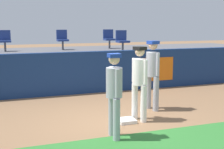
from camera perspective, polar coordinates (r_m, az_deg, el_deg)
name	(u,v)px	position (r m, az deg, el deg)	size (l,w,h in m)	color
ground_plane	(115,122)	(7.58, 0.55, -8.63)	(60.00, 60.00, 0.00)	#846042
first_base	(126,121)	(7.57, 2.61, -8.34)	(0.40, 0.40, 0.08)	white
player_fielder_home	(139,78)	(7.52, 4.96, -0.69)	(0.43, 0.58, 1.79)	white
player_runner_visitor	(114,90)	(6.33, 0.39, -2.78)	(0.34, 0.49, 1.74)	#9EA3AD
player_coach_visitor	(153,70)	(8.51, 7.34, 0.77)	(0.42, 0.52, 1.87)	#9EA3AD
field_wall	(80,73)	(10.56, -5.77, 0.33)	(18.00, 0.26, 1.40)	navy
bleacher_platform	(64,66)	(13.05, -8.60, 1.57)	(18.00, 4.80, 1.22)	#59595E
seat_front_right	(122,40)	(12.46, 1.85, 6.32)	(0.44, 0.44, 0.84)	#4C4C51
seat_back_center	(62,38)	(13.62, -8.98, 6.46)	(0.45, 0.44, 0.84)	#4C4C51
seat_back_left	(5,39)	(13.38, -18.85, 6.03)	(0.47, 0.44, 0.84)	#4C4C51
seat_back_right	(109,38)	(14.18, -0.55, 6.67)	(0.47, 0.44, 0.84)	#4C4C51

